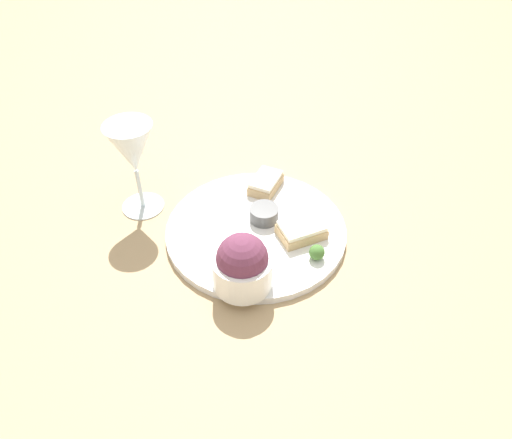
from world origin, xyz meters
name	(u,v)px	position (x,y,z in m)	size (l,w,h in m)	color
ground_plane	(256,234)	(0.00, 0.00, 0.00)	(4.00, 4.00, 0.00)	tan
dinner_plate	(256,231)	(0.00, 0.00, 0.01)	(0.32, 0.32, 0.01)	white
salad_bowl	(242,265)	(-0.08, -0.10, 0.06)	(0.09, 0.09, 0.09)	white
sauce_ramekin	(264,213)	(0.02, 0.01, 0.03)	(0.05, 0.05, 0.03)	#4C4C4C
cheese_toast_near	(302,230)	(0.06, -0.06, 0.03)	(0.08, 0.07, 0.03)	tan
cheese_toast_far	(266,183)	(0.07, 0.08, 0.03)	(0.09, 0.08, 0.03)	tan
wine_glass	(132,152)	(-0.14, 0.18, 0.12)	(0.08, 0.08, 0.18)	silver
garnish	(317,252)	(0.05, -0.11, 0.03)	(0.03, 0.03, 0.03)	#477533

